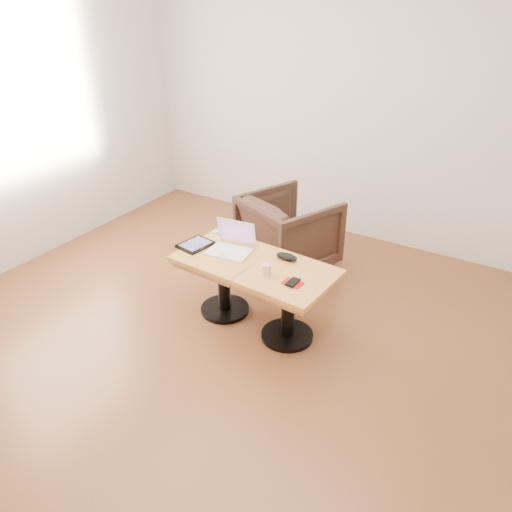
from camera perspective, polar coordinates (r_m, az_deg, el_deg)
The scene contains 11 objects.
room_shell at distance 3.07m, azimuth -5.45°, elevation 10.09°, with size 4.52×4.52×2.71m.
side_table_left at distance 3.84m, azimuth -3.75°, elevation -1.29°, with size 0.62×0.62×0.54m.
side_table_right at distance 3.55m, azimuth 3.76°, elevation -4.05°, with size 0.63×0.63×0.54m.
laptop at distance 3.77m, azimuth -2.81°, elevation 1.22°, with size 0.34×0.30×0.22m.
tablet at distance 3.88m, azimuth -6.94°, elevation 1.31°, with size 0.24×0.28×0.02m.
charging_adapter at distance 4.04m, azimuth -4.67°, elevation 2.69°, with size 0.04×0.04×0.03m, color white.
glasses_case at distance 3.65m, azimuth 3.54°, elevation -0.08°, with size 0.17×0.07×0.05m, color black.
striped_cup at distance 3.45m, azimuth 1.20°, elevation -1.58°, with size 0.06×0.06×0.08m, color #D54D85.
earbuds_tangle at distance 3.47m, azimuth 5.11°, elevation -2.17°, with size 0.07×0.05×0.01m.
phone_on_sleeve at distance 3.38m, azimuth 4.23°, elevation -3.06°, with size 0.13×0.12×0.02m.
armchair at distance 4.54m, azimuth 3.77°, elevation 2.82°, with size 0.73×0.75×0.68m, color #302118.
Camera 1 is at (1.76, -2.31, 2.34)m, focal length 35.00 mm.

